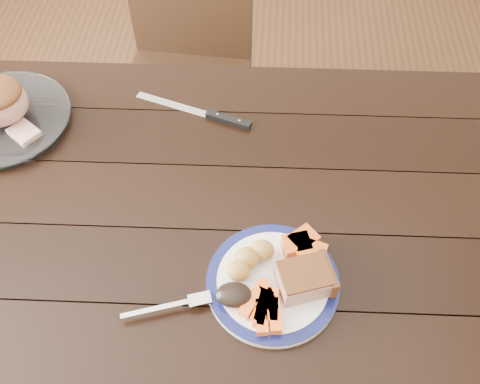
# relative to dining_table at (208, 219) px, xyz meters

# --- Properties ---
(ground) EXTENTS (4.00, 4.00, 0.00)m
(ground) POSITION_rel_dining_table_xyz_m (0.00, 0.00, -0.66)
(ground) COLOR #472B16
(ground) RESTS_ON ground
(dining_table) EXTENTS (1.63, 0.95, 0.75)m
(dining_table) POSITION_rel_dining_table_xyz_m (0.00, 0.00, 0.00)
(dining_table) COLOR black
(dining_table) RESTS_ON ground
(chair_far) EXTENTS (0.45, 0.46, 0.93)m
(chair_far) POSITION_rel_dining_table_xyz_m (-0.15, 0.74, -0.13)
(chair_far) COLOR black
(chair_far) RESTS_ON ground
(dinner_plate) EXTENTS (0.27, 0.27, 0.02)m
(dinner_plate) POSITION_rel_dining_table_xyz_m (0.16, -0.21, 0.10)
(dinner_plate) COLOR white
(dinner_plate) RESTS_ON dining_table
(plate_rim) EXTENTS (0.27, 0.27, 0.02)m
(plate_rim) POSITION_rel_dining_table_xyz_m (0.16, -0.21, 0.11)
(plate_rim) COLOR #0E1347
(plate_rim) RESTS_ON dinner_plate
(serving_platter) EXTENTS (0.33, 0.33, 0.02)m
(serving_platter) POSITION_rel_dining_table_xyz_m (-0.53, 0.20, 0.10)
(serving_platter) COLOR white
(serving_platter) RESTS_ON dining_table
(pork_slice) EXTENTS (0.12, 0.11, 0.05)m
(pork_slice) POSITION_rel_dining_table_xyz_m (0.22, -0.22, 0.14)
(pork_slice) COLOR tan
(pork_slice) RESTS_ON dinner_plate
(roasted_potatoes) EXTENTS (0.09, 0.09, 0.04)m
(roasted_potatoes) POSITION_rel_dining_table_xyz_m (0.11, -0.18, 0.13)
(roasted_potatoes) COLOR gold
(roasted_potatoes) RESTS_ON dinner_plate
(carrot_batons) EXTENTS (0.09, 0.12, 0.02)m
(carrot_batons) POSITION_rel_dining_table_xyz_m (0.14, -0.28, 0.12)
(carrot_batons) COLOR #FE6115
(carrot_batons) RESTS_ON dinner_plate
(pumpkin_wedges) EXTENTS (0.10, 0.09, 0.04)m
(pumpkin_wedges) POSITION_rel_dining_table_xyz_m (0.22, -0.14, 0.13)
(pumpkin_wedges) COLOR orange
(pumpkin_wedges) RESTS_ON dinner_plate
(dark_mushroom) EXTENTS (0.07, 0.05, 0.03)m
(dark_mushroom) POSITION_rel_dining_table_xyz_m (0.08, -0.26, 0.13)
(dark_mushroom) COLOR black
(dark_mushroom) RESTS_ON dinner_plate
(fork) EXTENTS (0.17, 0.07, 0.00)m
(fork) POSITION_rel_dining_table_xyz_m (-0.03, -0.28, 0.11)
(fork) COLOR silver
(fork) RESTS_ON dinner_plate
(cut_slice) EXTENTS (0.09, 0.09, 0.02)m
(cut_slice) POSITION_rel_dining_table_xyz_m (-0.46, 0.14, 0.12)
(cut_slice) COLOR tan
(cut_slice) RESTS_ON serving_platter
(carving_knife) EXTENTS (0.31, 0.12, 0.01)m
(carving_knife) POSITION_rel_dining_table_xyz_m (-0.00, 0.25, 0.10)
(carving_knife) COLOR silver
(carving_knife) RESTS_ON dining_table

